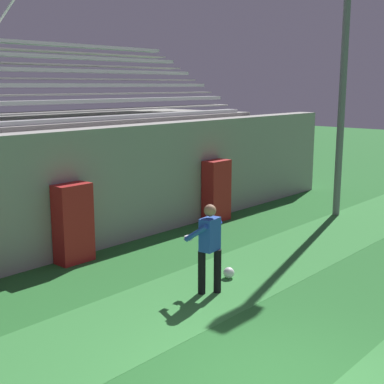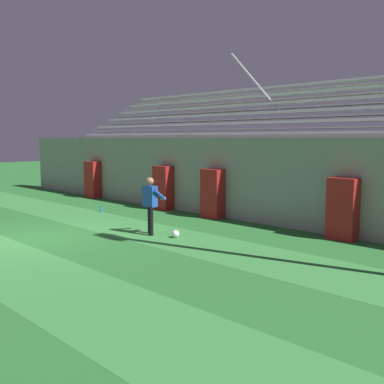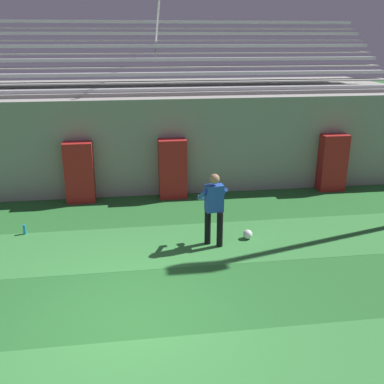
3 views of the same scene
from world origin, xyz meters
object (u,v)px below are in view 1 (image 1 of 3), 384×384
Objects in this scene: goalkeeper at (209,243)px; soccer_ball at (229,273)px; padding_pillar_far_right at (216,191)px; floodlight_pole at (347,14)px; padding_pillar_gate_right at (73,223)px.

goalkeeper is 7.59× the size of soccer_ball.
soccer_ball is (-3.42, -3.11, -0.75)m from padding_pillar_far_right.
floodlight_pole is at bearing 8.71° from goalkeeper.
padding_pillar_gate_right is at bearing 180.00° from padding_pillar_far_right.
padding_pillar_far_right is 6.04m from floodlight_pole.
goalkeeper is (-4.26, -3.30, 0.10)m from padding_pillar_far_right.
goalkeeper is (-7.15, -1.10, -4.72)m from floodlight_pole.
floodlight_pole reaches higher than padding_pillar_gate_right.
floodlight_pole reaches higher than soccer_ball.
padding_pillar_far_right is (4.84, 0.00, 0.00)m from padding_pillar_gate_right.
floodlight_pole is (7.73, -2.21, 4.82)m from padding_pillar_gate_right.
padding_pillar_gate_right is 3.50m from soccer_ball.
floodlight_pole is at bearing 8.17° from soccer_ball.
floodlight_pole is 8.46m from soccer_ball.
floodlight_pole is 41.54× the size of soccer_ball.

